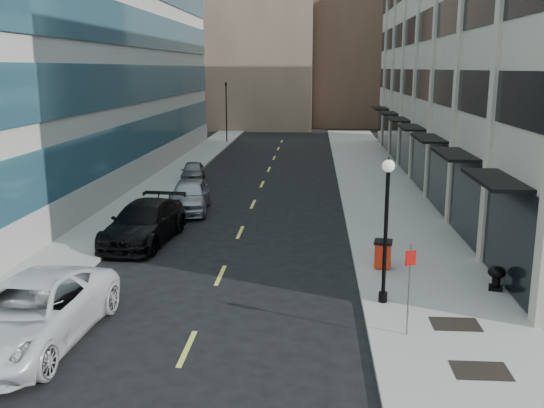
# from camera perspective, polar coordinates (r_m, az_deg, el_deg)

# --- Properties ---
(ground) EXTENTS (160.00, 160.00, 0.00)m
(ground) POSITION_cam_1_polar(r_m,az_deg,el_deg) (15.44, -9.58, -16.53)
(ground) COLOR black
(ground) RESTS_ON ground
(sidewalk_right) EXTENTS (5.00, 80.00, 0.15)m
(sidewalk_right) POSITION_cam_1_polar(r_m,az_deg,el_deg) (34.14, 10.82, -0.09)
(sidewalk_right) COLOR #9B9A8D
(sidewalk_right) RESTS_ON ground
(sidewalk_left) EXTENTS (3.00, 80.00, 0.15)m
(sidewalk_left) POSITION_cam_1_polar(r_m,az_deg,el_deg) (35.30, -12.35, 0.26)
(sidewalk_left) COLOR #9B9A8D
(sidewalk_left) RESTS_ON ground
(building_right) EXTENTS (15.30, 46.50, 18.25)m
(building_right) POSITION_cam_1_polar(r_m,az_deg,el_deg) (42.32, 23.37, 13.72)
(building_right) COLOR #B5AC99
(building_right) RESTS_ON ground
(building_left) EXTENTS (16.14, 46.00, 20.00)m
(building_left) POSITION_cam_1_polar(r_m,az_deg,el_deg) (44.56, -22.53, 14.97)
(building_left) COLOR beige
(building_left) RESTS_ON ground
(skyline_tan_near) EXTENTS (14.00, 18.00, 28.00)m
(skyline_tan_near) POSITION_cam_1_polar(r_m,az_deg,el_deg) (81.67, -1.26, 17.26)
(skyline_tan_near) COLOR #9A7C65
(skyline_tan_near) RESTS_ON ground
(skyline_tan_far) EXTENTS (12.00, 14.00, 22.00)m
(skyline_tan_far) POSITION_cam_1_polar(r_m,az_deg,el_deg) (92.78, -7.04, 14.77)
(skyline_tan_far) COLOR #9A7C65
(skyline_tan_far) RESTS_ON ground
(skyline_stone) EXTENTS (10.00, 14.00, 20.00)m
(skyline_stone) POSITION_cam_1_polar(r_m,az_deg,el_deg) (80.45, 14.92, 14.07)
(skyline_stone) COLOR #B5AC99
(skyline_stone) RESTS_ON ground
(grate_mid) EXTENTS (1.40, 1.00, 0.01)m
(grate_mid) POSITION_cam_1_polar(r_m,az_deg,el_deg) (16.42, 19.06, -14.60)
(grate_mid) COLOR black
(grate_mid) RESTS_ON sidewalk_right
(grate_far) EXTENTS (1.40, 1.00, 0.01)m
(grate_far) POSITION_cam_1_polar(r_m,az_deg,el_deg) (18.88, 16.88, -10.76)
(grate_far) COLOR black
(grate_far) RESTS_ON sidewalk_right
(road_centerline) EXTENTS (0.15, 68.20, 0.01)m
(road_centerline) POSITION_cam_1_polar(r_m,az_deg,el_deg) (31.17, -2.35, -1.22)
(road_centerline) COLOR #D8CC4C
(road_centerline) RESTS_ON ground
(traffic_signal) EXTENTS (0.66, 0.66, 6.98)m
(traffic_signal) POSITION_cam_1_polar(r_m,az_deg,el_deg) (61.74, -4.36, 11.01)
(traffic_signal) COLOR black
(traffic_signal) RESTS_ON ground
(car_white_van) EXTENTS (3.34, 6.66, 1.81)m
(car_white_van) POSITION_cam_1_polar(r_m,az_deg,el_deg) (18.15, -21.82, -9.55)
(car_white_van) COLOR white
(car_white_van) RESTS_ON ground
(car_black_pickup) EXTENTS (2.99, 6.23, 1.75)m
(car_black_pickup) POSITION_cam_1_polar(r_m,az_deg,el_deg) (27.06, -11.96, -1.75)
(car_black_pickup) COLOR black
(car_black_pickup) RESTS_ON ground
(car_silver_sedan) EXTENTS (2.52, 5.19, 1.71)m
(car_silver_sedan) POSITION_cam_1_polar(r_m,az_deg,el_deg) (32.47, -7.79, 0.78)
(car_silver_sedan) COLOR #9DA0A6
(car_silver_sedan) RESTS_ON ground
(car_grey_sedan) EXTENTS (2.01, 3.93, 1.28)m
(car_grey_sedan) POSITION_cam_1_polar(r_m,az_deg,el_deg) (41.47, -7.45, 3.07)
(car_grey_sedan) COLOR slate
(car_grey_sedan) RESTS_ON ground
(trash_bin) EXTENTS (0.76, 0.79, 1.07)m
(trash_bin) POSITION_cam_1_polar(r_m,az_deg,el_deg) (23.09, 10.40, -4.57)
(trash_bin) COLOR red
(trash_bin) RESTS_ON sidewalk_right
(lamppost) EXTENTS (0.39, 0.39, 4.72)m
(lamppost) POSITION_cam_1_polar(r_m,az_deg,el_deg) (19.19, 10.70, -1.32)
(lamppost) COLOR black
(lamppost) RESTS_ON sidewalk_right
(sign_post) EXTENTS (0.30, 0.13, 2.65)m
(sign_post) POSITION_cam_1_polar(r_m,az_deg,el_deg) (17.24, 12.82, -6.80)
(sign_post) COLOR slate
(sign_post) RESTS_ON sidewalk_right
(urn_planter) EXTENTS (0.60, 0.60, 0.83)m
(urn_planter) POSITION_cam_1_polar(r_m,az_deg,el_deg) (21.92, 20.38, -6.32)
(urn_planter) COLOR black
(urn_planter) RESTS_ON sidewalk_right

